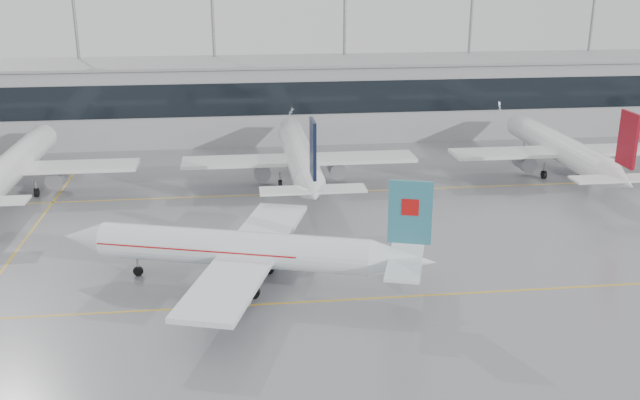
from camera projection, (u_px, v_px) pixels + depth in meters
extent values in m
plane|color=gray|center=(337.00, 300.00, 60.16)|extent=(320.00, 320.00, 0.00)
cube|color=gold|center=(337.00, 300.00, 60.16)|extent=(120.00, 0.25, 0.01)
cube|color=gold|center=(303.00, 193.00, 88.44)|extent=(120.00, 0.25, 0.01)
cube|color=gold|center=(18.00, 250.00, 70.86)|extent=(0.25, 60.00, 0.01)
cube|color=#9A9A9D|center=(283.00, 100.00, 116.73)|extent=(180.00, 15.00, 12.00)
cube|color=black|center=(287.00, 99.00, 109.15)|extent=(180.00, 0.20, 5.00)
cube|color=gray|center=(283.00, 61.00, 114.79)|extent=(182.00, 16.00, 0.40)
cylinder|color=gray|center=(80.00, 67.00, 117.04)|extent=(0.50, 0.50, 22.00)
cylinder|color=gray|center=(215.00, 65.00, 119.56)|extent=(0.50, 0.50, 22.00)
cylinder|color=gray|center=(344.00, 63.00, 122.09)|extent=(0.50, 0.50, 22.00)
cylinder|color=gray|center=(468.00, 61.00, 124.61)|extent=(0.50, 0.50, 22.00)
cylinder|color=gray|center=(588.00, 59.00, 127.13)|extent=(0.50, 0.50, 22.00)
cylinder|color=white|center=(233.00, 248.00, 62.34)|extent=(24.02, 10.20, 3.17)
cone|color=white|center=(84.00, 238.00, 64.74)|extent=(4.76, 4.21, 3.17)
cone|color=white|center=(403.00, 260.00, 59.80)|extent=(6.29, 4.69, 3.17)
cube|color=white|center=(250.00, 254.00, 62.21)|extent=(12.55, 26.48, 0.45)
cube|color=white|center=(406.00, 257.00, 59.68)|extent=(5.66, 10.45, 0.25)
cube|color=teal|center=(410.00, 212.00, 58.39)|extent=(3.54, 1.40, 5.41)
cylinder|color=gray|center=(228.00, 292.00, 58.28)|extent=(4.06, 3.07, 2.10)
cylinder|color=gray|center=(259.00, 249.00, 67.25)|extent=(4.06, 3.07, 2.10)
cylinder|color=gray|center=(138.00, 264.00, 64.59)|extent=(0.20, 0.20, 1.32)
cylinder|color=black|center=(138.00, 271.00, 64.80)|extent=(0.95, 0.55, 0.90)
cylinder|color=gray|center=(253.00, 285.00, 60.16)|extent=(0.24, 0.24, 1.32)
cylinder|color=black|center=(254.00, 292.00, 60.36)|extent=(1.18, 0.76, 1.10)
cylinder|color=gray|center=(269.00, 261.00, 65.02)|extent=(0.24, 0.24, 1.32)
cylinder|color=black|center=(269.00, 268.00, 65.22)|extent=(1.18, 0.76, 1.10)
cube|color=#B70F0F|center=(410.00, 207.00, 58.24)|extent=(1.47, 0.85, 1.40)
cube|color=#B70F0F|center=(200.00, 244.00, 62.79)|extent=(18.14, 8.40, 0.12)
cylinder|color=white|center=(17.00, 162.00, 87.96)|extent=(3.59, 27.36, 3.59)
cone|color=white|center=(47.00, 134.00, 102.74)|extent=(3.59, 4.00, 3.59)
cube|color=white|center=(14.00, 168.00, 86.67)|extent=(29.64, 5.00, 0.45)
cylinder|color=gray|center=(57.00, 178.00, 88.16)|extent=(2.10, 3.60, 2.10)
cylinder|color=gray|center=(41.00, 160.00, 98.83)|extent=(0.20, 0.20, 1.56)
cylinder|color=black|center=(41.00, 165.00, 99.08)|extent=(0.30, 0.90, 0.90)
cylinder|color=gray|center=(36.00, 186.00, 86.67)|extent=(0.24, 0.24, 1.56)
cylinder|color=black|center=(37.00, 192.00, 86.92)|extent=(0.45, 1.10, 1.10)
cylinder|color=white|center=(299.00, 154.00, 91.97)|extent=(3.59, 27.36, 3.59)
cone|color=white|center=(289.00, 127.00, 106.75)|extent=(3.59, 4.00, 3.59)
cone|color=white|center=(313.00, 192.00, 76.43)|extent=(3.59, 5.60, 3.59)
cube|color=white|center=(300.00, 159.00, 90.68)|extent=(29.64, 5.00, 0.45)
cube|color=white|center=(313.00, 190.00, 76.15)|extent=(11.40, 2.80, 0.25)
cube|color=black|center=(313.00, 149.00, 74.53)|extent=(0.35, 3.60, 6.12)
cylinder|color=gray|center=(262.00, 171.00, 91.07)|extent=(2.10, 3.60, 2.10)
cylinder|color=gray|center=(336.00, 169.00, 92.17)|extent=(2.10, 3.60, 2.10)
cylinder|color=gray|center=(292.00, 152.00, 102.84)|extent=(0.20, 0.20, 1.56)
cylinder|color=black|center=(292.00, 158.00, 103.09)|extent=(0.30, 0.90, 0.90)
cylinder|color=gray|center=(280.00, 178.00, 90.09)|extent=(0.24, 0.24, 1.56)
cylinder|color=black|center=(280.00, 184.00, 90.33)|extent=(0.45, 1.10, 1.10)
cylinder|color=gray|center=(321.00, 177.00, 90.68)|extent=(0.24, 0.24, 1.56)
cylinder|color=black|center=(321.00, 182.00, 90.93)|extent=(0.45, 1.10, 1.10)
cylinder|color=white|center=(557.00, 146.00, 95.98)|extent=(3.59, 27.36, 3.59)
cone|color=white|center=(513.00, 122.00, 110.76)|extent=(3.59, 4.00, 3.59)
cone|color=white|center=(620.00, 180.00, 80.44)|extent=(3.59, 5.60, 3.59)
cube|color=white|center=(561.00, 151.00, 94.69)|extent=(29.64, 5.00, 0.45)
cube|color=white|center=(621.00, 178.00, 80.16)|extent=(11.40, 2.80, 0.25)
cube|color=maroon|center=(628.00, 139.00, 78.54)|extent=(0.35, 3.60, 6.12)
cylinder|color=gray|center=(524.00, 162.00, 95.08)|extent=(2.10, 3.60, 2.10)
cylinder|color=gray|center=(592.00, 160.00, 96.18)|extent=(2.10, 3.60, 2.10)
cylinder|color=gray|center=(524.00, 145.00, 106.85)|extent=(0.20, 0.20, 1.56)
cylinder|color=black|center=(524.00, 150.00, 107.10)|extent=(0.30, 0.90, 0.90)
cylinder|color=gray|center=(544.00, 169.00, 94.10)|extent=(0.24, 0.24, 1.56)
cylinder|color=black|center=(544.00, 175.00, 94.34)|extent=(0.45, 1.10, 1.10)
cylinder|color=gray|center=(582.00, 168.00, 94.69)|extent=(0.24, 0.24, 1.56)
cylinder|color=black|center=(581.00, 173.00, 94.94)|extent=(0.45, 1.10, 1.10)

